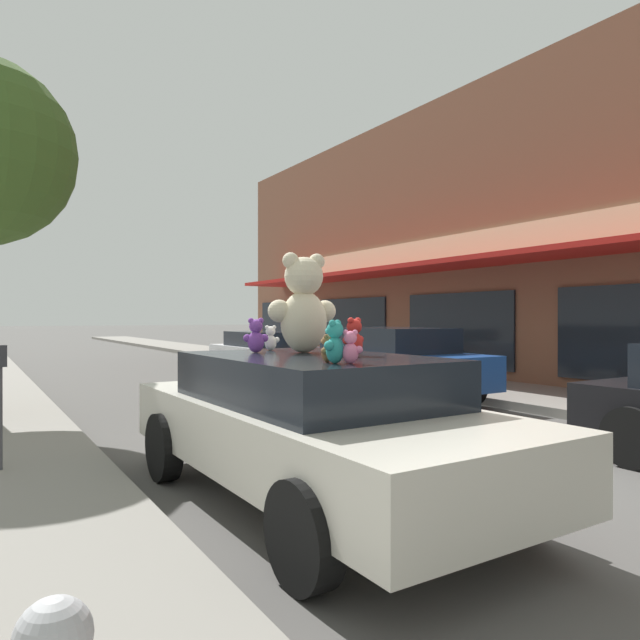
# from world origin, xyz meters

# --- Properties ---
(ground_plane) EXTENTS (260.00, 260.00, 0.00)m
(ground_plane) POSITION_xyz_m (0.00, 0.00, 0.00)
(ground_plane) COLOR #514F4C
(plush_art_car) EXTENTS (2.14, 4.67, 1.37)m
(plush_art_car) POSITION_xyz_m (-2.22, -0.18, 0.76)
(plush_art_car) COLOR beige
(plush_art_car) RESTS_ON ground_plane
(teddy_bear_giant) EXTENTS (0.75, 0.48, 1.00)m
(teddy_bear_giant) POSITION_xyz_m (-2.06, 0.25, 1.85)
(teddy_bear_giant) COLOR beige
(teddy_bear_giant) RESTS_ON plush_art_car
(teddy_bear_pink) EXTENTS (0.17, 0.18, 0.26)m
(teddy_bear_pink) POSITION_xyz_m (-2.46, -1.15, 1.49)
(teddy_bear_pink) COLOR pink
(teddy_bear_pink) RESTS_ON plush_art_car
(teddy_bear_purple) EXTENTS (0.27, 0.19, 0.35)m
(teddy_bear_purple) POSITION_xyz_m (-2.48, 0.49, 1.54)
(teddy_bear_purple) COLOR purple
(teddy_bear_purple) RESTS_ON plush_art_car
(teddy_bear_teal) EXTENTS (0.25, 0.21, 0.34)m
(teddy_bear_teal) POSITION_xyz_m (-2.55, -1.07, 1.53)
(teddy_bear_teal) COLOR teal
(teddy_bear_teal) RESTS_ON plush_art_car
(teddy_bear_red) EXTENTS (0.27, 0.18, 0.36)m
(teddy_bear_red) POSITION_xyz_m (-1.92, -0.44, 1.54)
(teddy_bear_red) COLOR red
(teddy_bear_red) RESTS_ON plush_art_car
(teddy_bear_brown) EXTENTS (0.16, 0.15, 0.22)m
(teddy_bear_brown) POSITION_xyz_m (-2.54, -0.94, 1.48)
(teddy_bear_brown) COLOR olive
(teddy_bear_brown) RESTS_ON plush_art_car
(teddy_bear_white) EXTENTS (0.20, 0.15, 0.27)m
(teddy_bear_white) POSITION_xyz_m (-2.17, 0.77, 1.50)
(teddy_bear_white) COLOR white
(teddy_bear_white) RESTS_ON plush_art_car
(parked_car_far_center) EXTENTS (2.11, 4.53, 1.52)m
(parked_car_far_center) POSITION_xyz_m (2.49, 4.64, 0.82)
(parked_car_far_center) COLOR #1E4793
(parked_car_far_center) RESTS_ON ground_plane
(parked_car_far_right) EXTENTS (2.15, 4.23, 1.32)m
(parked_car_far_right) POSITION_xyz_m (2.49, 10.27, 0.74)
(parked_car_far_right) COLOR silver
(parked_car_far_right) RESTS_ON ground_plane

